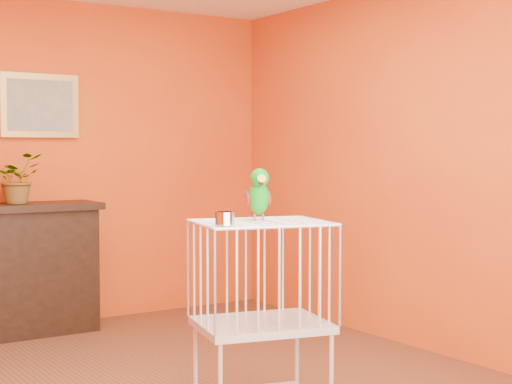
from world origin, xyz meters
TOP-DOWN VIEW (x-y plane):
  - room_shell at (0.00, 0.00)m, footprint 4.50×4.50m
  - console_cabinet at (-0.32, 2.02)m, footprint 1.34×0.48m
  - potted_plant at (-0.25, 2.05)m, footprint 0.46×0.48m
  - framed_picture at (0.00, 2.22)m, footprint 0.62×0.04m
  - birdcage at (0.29, -0.48)m, footprint 0.76×0.65m
  - feed_cup at (-0.00, -0.59)m, footprint 0.09×0.09m
  - parrot at (0.30, -0.43)m, footprint 0.17×0.25m

SIDE VIEW (x-z plane):
  - console_cabinet at x=-0.32m, z-range 0.00..1.00m
  - birdcage at x=0.29m, z-range 0.02..1.04m
  - feed_cup at x=0.00m, z-range 1.03..1.09m
  - potted_plant at x=-0.25m, z-range 1.00..1.29m
  - parrot at x=0.30m, z-range 1.03..1.31m
  - room_shell at x=0.00m, z-range -0.67..3.83m
  - framed_picture at x=0.00m, z-range 1.50..2.00m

